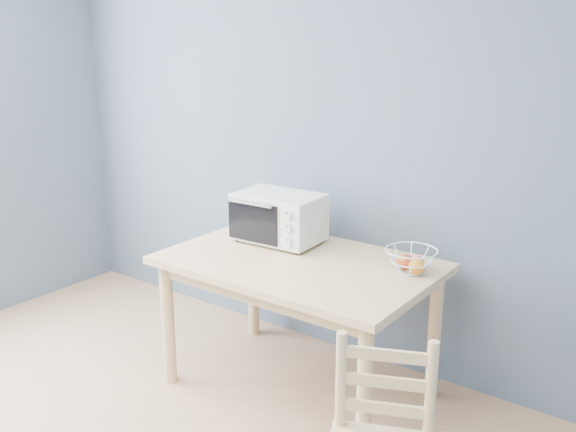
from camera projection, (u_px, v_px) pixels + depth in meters
The scene contains 3 objects.
dining_table at pixel (299, 278), 3.38m from camera, with size 1.40×0.90×0.75m.
toaster_oven at pixel (276, 216), 3.62m from camera, with size 0.49×0.37×0.28m.
fruit_basket at pixel (412, 260), 3.17m from camera, with size 0.33×0.33×0.12m.
Camera 1 is at (2.12, -0.87, 1.90)m, focal length 40.00 mm.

